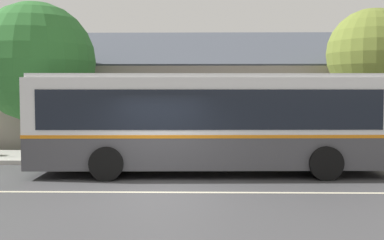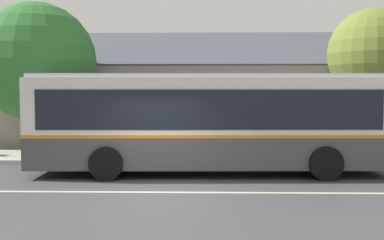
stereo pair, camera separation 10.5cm
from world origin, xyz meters
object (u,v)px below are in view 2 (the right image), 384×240
(transit_bus, at_px, (208,120))
(bench_down_street, at_px, (104,145))
(street_tree_primary, at_px, (374,56))
(street_tree_secondary, at_px, (36,62))

(transit_bus, relative_size, bench_down_street, 7.27)
(street_tree_primary, xyz_separation_m, street_tree_secondary, (-13.39, -0.06, -0.21))
(bench_down_street, height_order, street_tree_primary, street_tree_primary)
(transit_bus, distance_m, street_tree_secondary, 8.19)
(transit_bus, xyz_separation_m, bench_down_street, (-3.93, 2.90, -1.12))
(transit_bus, xyz_separation_m, street_tree_secondary, (-6.83, 4.01, 2.07))
(transit_bus, distance_m, bench_down_street, 5.01)
(transit_bus, distance_m, street_tree_primary, 8.05)
(street_tree_secondary, bearing_deg, bench_down_street, -20.88)
(bench_down_street, relative_size, street_tree_primary, 0.26)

